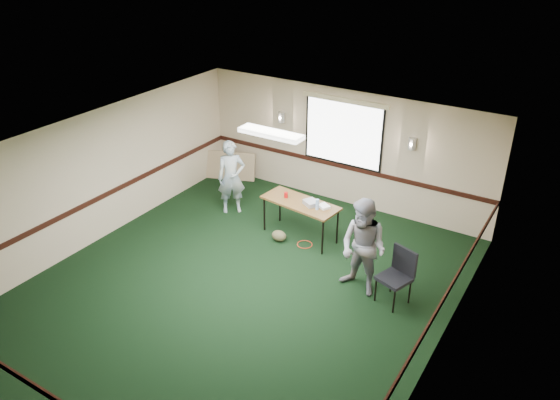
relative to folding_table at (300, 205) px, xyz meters
The scene contains 13 objects.
ground 2.21m from the folding_table, 90.35° to the right, with size 8.00×8.00×0.00m, color black.
room_shell 0.82m from the folding_table, 103.29° to the left, with size 8.00×8.02×8.00m.
folding_table is the anchor object (origin of this frame).
projector 0.27m from the folding_table, ahead, with size 0.28×0.24×0.09m, color #96979E.
game_console 0.53m from the folding_table, ahead, with size 0.22×0.18×0.06m, color white.
red_cup 0.38m from the folding_table, behind, with size 0.08×0.08×0.12m, color #A80B0B.
water_bottle 0.48m from the folding_table, 12.77° to the right, with size 0.07×0.07×0.22m, color #87ADDD.
duffel_bag 0.80m from the folding_table, 127.07° to the right, with size 0.32×0.24×0.23m, color #4A492A.
cable_coil 0.83m from the folding_table, 42.97° to the right, with size 0.32×0.32×0.02m, color red.
folded_table 3.40m from the folding_table, 153.09° to the left, with size 1.40×0.06×0.72m, color tan.
conference_chair 2.69m from the folding_table, 21.08° to the right, with size 0.63×0.64×1.00m.
person_left 1.89m from the folding_table, behind, with size 0.62×0.40×1.69m, color #416590.
person_right 2.14m from the folding_table, 29.40° to the right, with size 0.88×0.68×1.81m, color #7B98C0.
Camera 1 is at (4.87, -6.52, 5.98)m, focal length 35.00 mm.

